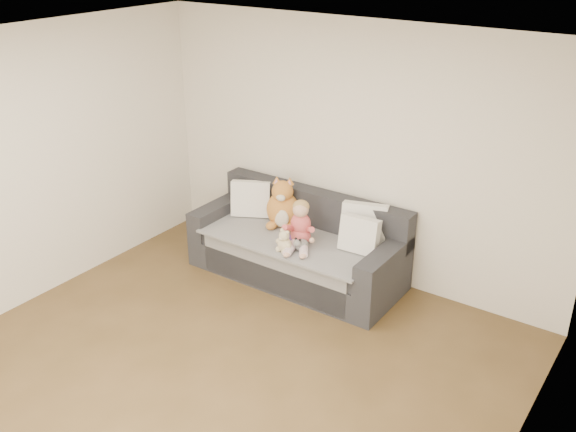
{
  "coord_description": "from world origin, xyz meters",
  "views": [
    {
      "loc": [
        2.9,
        -2.84,
        3.38
      ],
      "look_at": [
        -0.35,
        1.87,
        0.75
      ],
      "focal_mm": 40.0,
      "sensor_mm": 36.0,
      "label": 1
    }
  ],
  "objects_px": {
    "sofa": "(298,248)",
    "toddler": "(300,227)",
    "plush_cat": "(283,207)",
    "teddy_bear": "(284,243)",
    "sippy_cup": "(293,237)"
  },
  "relations": [
    {
      "from": "toddler",
      "to": "plush_cat",
      "type": "xyz_separation_m",
      "value": [
        -0.39,
        0.27,
        0.01
      ]
    },
    {
      "from": "toddler",
      "to": "sippy_cup",
      "type": "distance_m",
      "value": 0.15
    },
    {
      "from": "teddy_bear",
      "to": "sippy_cup",
      "type": "height_order",
      "value": "teddy_bear"
    },
    {
      "from": "toddler",
      "to": "teddy_bear",
      "type": "relative_size",
      "value": 1.96
    },
    {
      "from": "teddy_bear",
      "to": "sippy_cup",
      "type": "xyz_separation_m",
      "value": [
        -0.04,
        0.2,
        -0.03
      ]
    },
    {
      "from": "sofa",
      "to": "toddler",
      "type": "bearing_deg",
      "value": -52.79
    },
    {
      "from": "toddler",
      "to": "plush_cat",
      "type": "bearing_deg",
      "value": 121.06
    },
    {
      "from": "sofa",
      "to": "toddler",
      "type": "relative_size",
      "value": 4.7
    },
    {
      "from": "sippy_cup",
      "to": "teddy_bear",
      "type": "bearing_deg",
      "value": -79.18
    },
    {
      "from": "toddler",
      "to": "sippy_cup",
      "type": "xyz_separation_m",
      "value": [
        -0.08,
        -0.01,
        -0.13
      ]
    },
    {
      "from": "sofa",
      "to": "toddler",
      "type": "height_order",
      "value": "toddler"
    },
    {
      "from": "plush_cat",
      "to": "teddy_bear",
      "type": "distance_m",
      "value": 0.61
    },
    {
      "from": "teddy_bear",
      "to": "plush_cat",
      "type": "bearing_deg",
      "value": 137.15
    },
    {
      "from": "plush_cat",
      "to": "sippy_cup",
      "type": "relative_size",
      "value": 4.57
    },
    {
      "from": "teddy_bear",
      "to": "sippy_cup",
      "type": "relative_size",
      "value": 1.94
    }
  ]
}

